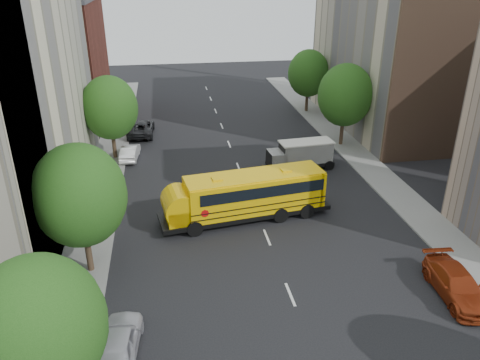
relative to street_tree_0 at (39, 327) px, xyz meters
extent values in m
plane|color=black|center=(11.00, 14.00, -4.64)|extent=(120.00, 120.00, 0.00)
cube|color=slate|center=(-0.50, 19.00, -4.58)|extent=(3.00, 80.00, 0.12)
cube|color=slate|center=(22.50, 19.00, -4.58)|extent=(3.00, 80.00, 0.12)
cube|color=silver|center=(11.00, 24.00, -4.64)|extent=(0.15, 64.00, 0.01)
cube|color=maroon|center=(-7.00, 42.00, 1.86)|extent=(10.00, 15.00, 13.00)
cube|color=beige|center=(29.00, 34.00, 4.36)|extent=(10.00, 22.00, 18.00)
cube|color=brown|center=(29.00, 23.00, 4.36)|extent=(10.10, 0.30, 18.00)
ellipsoid|color=#1B4913|center=(0.00, 0.00, 0.01)|extent=(4.80, 4.80, 5.52)
cylinder|color=#38281C|center=(0.00, 10.00, -3.20)|extent=(0.36, 0.36, 2.88)
ellipsoid|color=#1B4913|center=(0.00, 10.00, 0.32)|extent=(5.12, 5.12, 5.89)
cylinder|color=#38281C|center=(0.00, 28.00, -3.24)|extent=(0.36, 0.36, 2.81)
ellipsoid|color=#1B4913|center=(0.00, 28.00, 0.20)|extent=(4.99, 4.99, 5.74)
cylinder|color=#38281C|center=(22.00, 28.00, -3.16)|extent=(0.36, 0.36, 2.95)
ellipsoid|color=#1B4913|center=(22.00, 28.00, 0.44)|extent=(5.25, 5.25, 6.04)
cylinder|color=#38281C|center=(22.00, 40.00, -3.27)|extent=(0.36, 0.36, 2.74)
ellipsoid|color=#1B4913|center=(22.00, 40.00, 0.07)|extent=(4.86, 4.86, 5.59)
cube|color=black|center=(10.00, 14.78, -4.05)|extent=(12.30, 4.46, 0.32)
cube|color=#F2BC04|center=(10.74, 14.89, -2.65)|extent=(9.96, 4.07, 2.47)
cube|color=#F2BC04|center=(5.11, 14.06, -3.41)|extent=(2.27, 2.73, 1.07)
cube|color=black|center=(6.22, 14.22, -2.12)|extent=(0.89, 2.52, 1.29)
cube|color=#F2BC04|center=(10.74, 14.89, -1.40)|extent=(9.93, 3.85, 0.15)
cube|color=black|center=(10.95, 14.92, -2.12)|extent=(9.12, 4.00, 0.81)
cube|color=black|center=(10.74, 14.89, -3.51)|extent=(9.97, 4.13, 0.06)
cube|color=black|center=(10.74, 14.89, -3.08)|extent=(9.97, 4.13, 0.06)
cube|color=#F2BC04|center=(15.58, 15.60, -2.65)|extent=(0.55, 2.68, 2.47)
cube|color=#F2BC04|center=(7.87, 14.47, -1.29)|extent=(0.73, 0.73, 0.11)
cube|color=#F2BC04|center=(13.18, 15.25, -1.29)|extent=(0.73, 0.73, 0.11)
cylinder|color=#F2BC04|center=(5.11, 14.06, -2.87)|extent=(2.59, 2.77, 2.26)
cylinder|color=red|center=(6.81, 12.84, -3.03)|extent=(0.54, 0.12, 0.54)
cylinder|color=black|center=(6.05, 12.84, -4.10)|extent=(1.11, 0.48, 1.07)
cylinder|color=black|center=(5.66, 15.50, -4.10)|extent=(1.11, 0.48, 1.07)
cylinder|color=black|center=(12.53, 13.79, -4.10)|extent=(1.11, 0.48, 1.07)
cylinder|color=black|center=(12.14, 16.45, -4.10)|extent=(1.11, 0.48, 1.07)
cylinder|color=black|center=(14.66, 14.11, -4.10)|extent=(1.11, 0.48, 1.07)
cylinder|color=black|center=(14.26, 16.76, -4.10)|extent=(1.11, 0.48, 1.07)
cube|color=black|center=(16.32, 22.94, -4.16)|extent=(5.94, 2.41, 0.29)
cube|color=silver|center=(16.80, 22.98, -3.14)|extent=(4.59, 2.20, 1.74)
cube|color=silver|center=(14.20, 22.76, -3.43)|extent=(1.50, 1.94, 1.16)
cube|color=silver|center=(16.80, 22.98, -2.22)|extent=(4.79, 2.32, 0.12)
cylinder|color=black|center=(14.28, 21.80, -4.23)|extent=(0.83, 0.31, 0.81)
cylinder|color=black|center=(14.12, 23.72, -4.23)|extent=(0.83, 0.31, 0.81)
cylinder|color=black|center=(16.60, 21.99, -4.23)|extent=(0.83, 0.31, 0.81)
cylinder|color=black|center=(16.43, 23.92, -4.23)|extent=(0.83, 0.31, 0.81)
cylinder|color=black|center=(18.71, 22.17, -4.23)|extent=(0.83, 0.31, 0.81)
cylinder|color=black|center=(18.55, 24.10, -4.23)|extent=(0.83, 0.31, 0.81)
imported|color=#B9B7BF|center=(2.13, 2.97, -3.88)|extent=(2.26, 4.65, 1.53)
imported|color=silver|center=(1.40, 27.59, -3.98)|extent=(1.77, 4.14, 1.33)
imported|color=black|center=(2.20, 34.41, -3.86)|extent=(2.84, 5.74, 1.56)
imported|color=maroon|center=(19.80, 4.49, -3.90)|extent=(2.42, 5.23, 1.48)
camera|label=1|loc=(4.99, -13.89, 11.69)|focal=35.00mm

